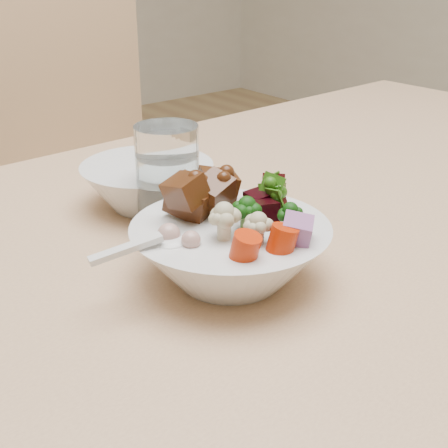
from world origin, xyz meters
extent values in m
cube|color=tan|center=(0.00, -0.10, 0.68)|extent=(1.53, 0.90, 0.04)
cylinder|color=tan|center=(0.66, 0.28, 0.33)|extent=(0.06, 0.06, 0.66)
cube|color=tan|center=(0.07, 0.54, 0.47)|extent=(0.49, 0.49, 0.04)
cube|color=tan|center=(0.04, 0.74, 0.71)|extent=(0.44, 0.09, 0.48)
cylinder|color=tan|center=(-0.09, 0.33, 0.22)|extent=(0.04, 0.04, 0.45)
cylinder|color=tan|center=(0.28, 0.38, 0.22)|extent=(0.04, 0.04, 0.45)
cylinder|color=tan|center=(-0.14, 0.70, 0.22)|extent=(0.04, 0.04, 0.45)
cylinder|color=tan|center=(0.23, 0.75, 0.22)|extent=(0.04, 0.04, 0.45)
sphere|color=black|center=(-0.20, -0.20, 0.77)|extent=(0.03, 0.03, 0.03)
sphere|color=#C3BA93|center=(-0.23, -0.20, 0.77)|extent=(0.04, 0.04, 0.04)
cube|color=black|center=(-0.16, -0.17, 0.77)|extent=(0.03, 0.03, 0.02)
cube|color=#8A538A|center=(-0.18, -0.25, 0.77)|extent=(0.04, 0.05, 0.03)
cylinder|color=red|center=(-0.24, -0.25, 0.77)|extent=(0.03, 0.03, 0.03)
sphere|color=tan|center=(-0.27, -0.19, 0.77)|extent=(0.02, 0.02, 0.02)
ellipsoid|color=silver|center=(-0.28, -0.18, 0.76)|extent=(0.04, 0.04, 0.01)
cube|color=silver|center=(-0.32, -0.17, 0.77)|extent=(0.07, 0.03, 0.02)
cylinder|color=white|center=(-0.19, -0.04, 0.77)|extent=(0.07, 0.07, 0.13)
cylinder|color=white|center=(-0.19, -0.04, 0.75)|extent=(0.06, 0.06, 0.09)
camera|label=1|loc=(-0.57, -0.62, 1.02)|focal=50.00mm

